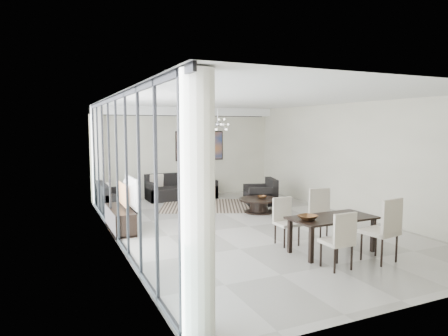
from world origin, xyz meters
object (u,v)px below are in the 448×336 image
sofa_main (181,190)px  television (127,193)px  tv_console (120,219)px  dining_table (332,222)px  coffee_table (259,205)px

sofa_main → television: 3.94m
sofa_main → tv_console: bearing=-127.9°
television → dining_table: size_ratio=0.73×
tv_console → television: 0.60m
dining_table → television: bearing=133.9°
coffee_table → tv_console: bearing=-175.3°
coffee_table → sofa_main: (-1.25, 2.85, 0.05)m
television → dining_table: television is taller
sofa_main → tv_console: sofa_main is taller
television → tv_console: bearing=91.2°
coffee_table → sofa_main: bearing=113.6°
sofa_main → tv_console: size_ratio=1.40×
tv_console → television: television is taller
sofa_main → television: (-2.30, -3.15, 0.56)m
sofa_main → dining_table: bearing=-82.8°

